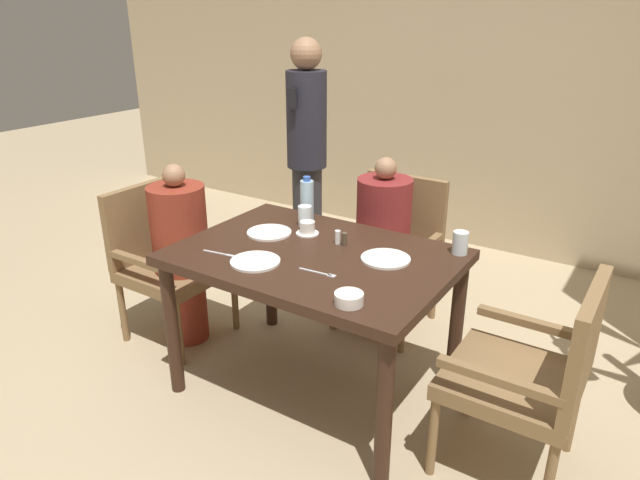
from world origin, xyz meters
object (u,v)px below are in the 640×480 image
object	(u,v)px
chair_left_side	(165,256)
plate_dessert_center	(255,262)
chair_right_side	(534,371)
diner_in_left_chair	(181,253)
glass_tall_mid	(305,216)
water_bottle	(307,200)
teacup_with_saucer	(307,229)
bowl_small	(349,299)
glass_tall_near	(460,243)
chair_far_side	(393,246)
plate_main_right	(386,259)
diner_in_far_chair	(382,245)
plate_main_left	(269,233)
standing_host	(307,151)

from	to	relation	value
chair_left_side	plate_dessert_center	distance (m)	0.97
chair_right_side	plate_dessert_center	bearing A→B (deg)	-168.69
diner_in_left_chair	plate_dessert_center	size ratio (longest dim) A/B	4.66
glass_tall_mid	water_bottle	bearing A→B (deg)	117.36
teacup_with_saucer	diner_in_left_chair	bearing A→B (deg)	-166.39
bowl_small	glass_tall_near	size ratio (longest dim) A/B	1.06
glass_tall_near	glass_tall_mid	world-z (taller)	same
chair_right_side	teacup_with_saucer	world-z (taller)	chair_right_side
chair_right_side	teacup_with_saucer	xyz separation A→B (m)	(-1.23, 0.18, 0.30)
chair_far_side	chair_right_side	size ratio (longest dim) A/B	1.00
diner_in_left_chair	glass_tall_mid	distance (m)	0.78
chair_far_side	plate_main_right	xyz separation A→B (m)	(0.32, -0.77, 0.28)
diner_in_left_chair	diner_in_far_chair	distance (m)	1.18
diner_in_far_chair	plate_dessert_center	distance (m)	1.02
teacup_with_saucer	plate_dessert_center	bearing A→B (deg)	-90.09
water_bottle	plate_main_left	bearing A→B (deg)	-98.34
plate_main_right	bowl_small	bearing A→B (deg)	-81.24
chair_far_side	standing_host	size ratio (longest dim) A/B	0.54
glass_tall_near	glass_tall_mid	xyz separation A→B (m)	(-0.84, -0.09, 0.00)
chair_left_side	diner_in_left_chair	distance (m)	0.15
plate_dessert_center	water_bottle	size ratio (longest dim) A/B	0.95
diner_in_left_chair	glass_tall_near	distance (m)	1.58
chair_left_side	chair_right_side	bearing A→B (deg)	0.00
plate_main_right	glass_tall_mid	size ratio (longest dim) A/B	2.10
chair_far_side	bowl_small	world-z (taller)	chair_far_side
chair_right_side	bowl_small	distance (m)	0.81
plate_dessert_center	diner_in_far_chair	bearing A→B (deg)	80.31
standing_host	plate_main_right	size ratio (longest dim) A/B	7.27
plate_main_right	glass_tall_near	world-z (taller)	glass_tall_near
plate_main_left	bowl_small	size ratio (longest dim) A/B	1.97
chair_far_side	glass_tall_mid	distance (m)	0.72
diner_in_far_chair	diner_in_left_chair	bearing A→B (deg)	-141.61
water_bottle	bowl_small	bearing A→B (deg)	-46.43
chair_left_side	teacup_with_saucer	bearing A→B (deg)	11.51
plate_main_right	plate_dessert_center	xyz separation A→B (m)	(-0.49, -0.35, 0.00)
chair_left_side	water_bottle	xyz separation A→B (m)	(0.77, 0.37, 0.39)
teacup_with_saucer	bowl_small	size ratio (longest dim) A/B	1.02
plate_dessert_center	glass_tall_near	distance (m)	0.97
chair_right_side	plate_main_right	distance (m)	0.80
plate_main_left	plate_main_right	world-z (taller)	same
water_bottle	plate_dessert_center	bearing A→B (deg)	-78.27
standing_host	plate_dessert_center	world-z (taller)	standing_host
standing_host	glass_tall_near	distance (m)	1.74
chair_left_side	standing_host	bearing A→B (deg)	82.67
chair_left_side	diner_in_left_chair	xyz separation A→B (m)	(0.14, 0.00, 0.05)
standing_host	glass_tall_near	bearing A→B (deg)	-31.08
plate_dessert_center	bowl_small	size ratio (longest dim) A/B	1.97
diner_in_left_chair	water_bottle	distance (m)	0.80
diner_in_left_chair	bowl_small	distance (m)	1.39
plate_main_right	glass_tall_near	bearing A→B (deg)	44.79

